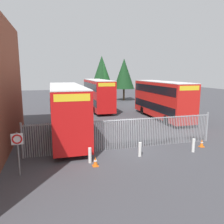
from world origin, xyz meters
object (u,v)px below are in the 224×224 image
Objects in this scene: bollard_center_front at (140,149)px; double_decker_bus_near_gate at (67,110)px; traffic_cone_by_gate at (202,143)px; traffic_cone_mid_forecourt at (95,162)px; bollard_near_left at (90,155)px; double_decker_bus_behind_fence_left at (162,98)px; speed_limit_sign_post at (18,144)px; double_decker_bus_behind_fence_right at (98,94)px; bollard_near_right at (193,145)px.

double_decker_bus_near_gate is at bearing 127.42° from bollard_center_front.
traffic_cone_by_gate is (5.16, 0.53, -0.19)m from bollard_center_front.
bollard_center_front is 1.61× the size of traffic_cone_mid_forecourt.
bollard_near_left is 1.61× the size of traffic_cone_by_gate.
speed_limit_sign_post is (-14.47, -11.69, -0.65)m from double_decker_bus_behind_fence_left.
double_decker_bus_near_gate and double_decker_bus_behind_fence_right have the same top height.
traffic_cone_mid_forecourt is at bearing -69.48° from bollard_near_left.
bollard_near_right is 0.40× the size of speed_limit_sign_post.
traffic_cone_mid_forecourt is (1.15, -6.33, -2.13)m from double_decker_bus_near_gate.
double_decker_bus_behind_fence_right is at bearing 67.71° from double_decker_bus_near_gate.
bollard_near_right is at bearing 4.30° from traffic_cone_mid_forecourt.
double_decker_bus_near_gate is 1.00× the size of double_decker_bus_behind_fence_right.
double_decker_bus_near_gate reaches higher than bollard_center_front.
double_decker_bus_behind_fence_right is 20.07m from traffic_cone_mid_forecourt.
speed_limit_sign_post is (-3.92, -0.74, 1.30)m from bollard_near_left.
bollard_near_left reaches higher than traffic_cone_mid_forecourt.
bollard_near_left is at bearing 110.52° from traffic_cone_mid_forecourt.
bollard_near_right is (3.90, -0.22, 0.00)m from bollard_center_front.
bollard_center_front reaches higher than traffic_cone_by_gate.
double_decker_bus_behind_fence_left is at bearing 38.93° from speed_limit_sign_post.
bollard_center_front is 0.40× the size of speed_limit_sign_post.
bollard_near_left is at bearing 179.52° from bollard_near_right.
bollard_near_right is at bearing 3.48° from speed_limit_sign_post.
traffic_cone_by_gate is 8.39m from traffic_cone_mid_forecourt.
double_decker_bus_behind_fence_left is 18.62m from speed_limit_sign_post.
speed_limit_sign_post is at bearing -113.12° from double_decker_bus_behind_fence_right.
double_decker_bus_behind_fence_left reaches higher than traffic_cone_mid_forecourt.
speed_limit_sign_post is at bearing -176.52° from bollard_near_right.
double_decker_bus_behind_fence_right is at bearing 127.39° from double_decker_bus_behind_fence_left.
double_decker_bus_behind_fence_right is at bearing 102.50° from traffic_cone_by_gate.
traffic_cone_by_gate is (9.44, -5.06, -2.13)m from double_decker_bus_near_gate.
traffic_cone_by_gate is at bearing 30.70° from bollard_near_right.
traffic_cone_mid_forecourt is at bearing -166.54° from bollard_center_front.
bollard_center_front and bollard_near_right have the same top height.
traffic_cone_mid_forecourt is (-3.13, -0.75, -0.19)m from bollard_center_front.
double_decker_bus_behind_fence_left is 4.50× the size of speed_limit_sign_post.
bollard_center_front is 7.44m from speed_limit_sign_post.
double_decker_bus_behind_fence_left is 11.66m from bollard_near_right.
double_decker_bus_behind_fence_left is 18.32× the size of traffic_cone_by_gate.
double_decker_bus_behind_fence_left is (11.48, 5.21, 0.00)m from double_decker_bus_near_gate.
traffic_cone_by_gate is at bearing 5.88° from bollard_center_front.
double_decker_bus_near_gate is 6.14m from bollard_near_left.
bollard_near_left is at bearing -175.36° from traffic_cone_by_gate.
bollard_center_front is 3.22m from traffic_cone_mid_forecourt.
bollard_center_front is at bearing 2.73° from bollard_near_left.
double_decker_bus_behind_fence_left reaches higher than bollard_center_front.
bollard_near_right is 11.26m from speed_limit_sign_post.
traffic_cone_mid_forecourt is (-8.29, -1.28, 0.00)m from traffic_cone_by_gate.
traffic_cone_mid_forecourt is (-4.25, -19.50, -2.13)m from double_decker_bus_behind_fence_right.
double_decker_bus_near_gate is 14.23m from double_decker_bus_behind_fence_right.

